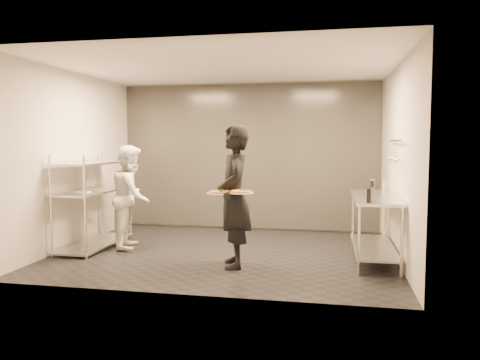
% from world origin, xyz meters
% --- Properties ---
extents(room_shell, '(5.00, 4.00, 2.80)m').
position_xyz_m(room_shell, '(0.00, 1.18, 1.40)').
color(room_shell, black).
rests_on(room_shell, ground).
extents(pass_rack, '(0.60, 1.60, 1.50)m').
position_xyz_m(pass_rack, '(-2.15, -0.00, 0.77)').
color(pass_rack, silver).
rests_on(pass_rack, ground).
extents(prep_counter, '(0.60, 1.80, 0.92)m').
position_xyz_m(prep_counter, '(2.18, 0.00, 0.63)').
color(prep_counter, silver).
rests_on(prep_counter, ground).
extents(utensil_rail, '(0.07, 1.20, 0.31)m').
position_xyz_m(utensil_rail, '(2.43, -0.00, 1.55)').
color(utensil_rail, silver).
rests_on(utensil_rail, room_shell).
extents(waiter, '(0.64, 0.80, 1.91)m').
position_xyz_m(waiter, '(0.29, -0.75, 0.95)').
color(waiter, black).
rests_on(waiter, ground).
extents(chef, '(0.78, 0.91, 1.63)m').
position_xyz_m(chef, '(-1.55, 0.09, 0.81)').
color(chef, silver).
rests_on(chef, ground).
extents(pizza_plate_near, '(0.34, 0.34, 0.05)m').
position_xyz_m(pizza_plate_near, '(0.15, -0.95, 1.03)').
color(pizza_plate_near, white).
rests_on(pizza_plate_near, waiter).
extents(pizza_plate_far, '(0.33, 0.33, 0.05)m').
position_xyz_m(pizza_plate_far, '(0.43, -0.96, 1.04)').
color(pizza_plate_far, white).
rests_on(pizza_plate_far, waiter).
extents(salad_plate, '(0.26, 0.26, 0.07)m').
position_xyz_m(salad_plate, '(0.23, -0.42, 1.36)').
color(salad_plate, white).
rests_on(salad_plate, waiter).
extents(pos_monitor, '(0.11, 0.26, 0.18)m').
position_xyz_m(pos_monitor, '(2.06, -0.72, 1.01)').
color(pos_monitor, black).
rests_on(pos_monitor, prep_counter).
extents(bottle_green, '(0.06, 0.06, 0.22)m').
position_xyz_m(bottle_green, '(2.16, 0.20, 1.03)').
color(bottle_green, gray).
rests_on(bottle_green, prep_counter).
extents(bottle_clear, '(0.06, 0.06, 0.19)m').
position_xyz_m(bottle_clear, '(2.35, 0.32, 1.01)').
color(bottle_clear, gray).
rests_on(bottle_clear, prep_counter).
extents(bottle_dark, '(0.06, 0.06, 0.21)m').
position_xyz_m(bottle_dark, '(2.15, 0.08, 1.02)').
color(bottle_dark, black).
rests_on(bottle_dark, prep_counter).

